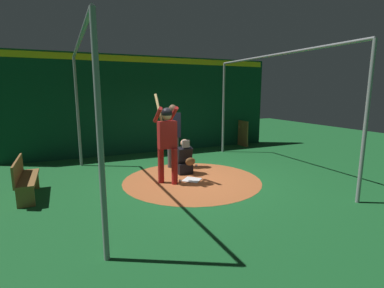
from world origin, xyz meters
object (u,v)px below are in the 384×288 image
at_px(bat_rack, 241,134).
at_px(baseball_0, 196,165).
at_px(bench, 25,178).
at_px(baseball_1, 180,181).
at_px(umpire, 173,132).
at_px(batter, 167,137).
at_px(home_plate, 192,180).
at_px(catcher, 185,160).

height_order(bat_rack, baseball_0, bat_rack).
distance_m(bench, baseball_1, 3.46).
height_order(umpire, baseball_0, umpire).
xyz_separation_m(batter, bench, (-0.31, -3.11, -0.72)).
xyz_separation_m(batter, bat_rack, (-3.62, 4.55, -0.67)).
height_order(batter, baseball_0, batter).
bearing_deg(home_plate, catcher, 174.54).
relative_size(umpire, bench, 1.32).
distance_m(home_plate, catcher, 0.75).
distance_m(home_plate, baseball_0, 1.34).
relative_size(batter, bench, 1.55).
distance_m(home_plate, batter, 1.32).
bearing_deg(bat_rack, bench, -66.63).
xyz_separation_m(umpire, baseball_0, (0.27, 0.65, -1.02)).
bearing_deg(baseball_1, batter, -103.39).
bearing_deg(baseball_0, catcher, -49.61).
distance_m(umpire, bat_rack, 4.50).
xyz_separation_m(catcher, baseball_0, (-0.51, 0.60, -0.34)).
xyz_separation_m(catcher, umpire, (-0.78, -0.04, 0.69)).
xyz_separation_m(bat_rack, bench, (3.31, -7.65, -0.06)).
bearing_deg(umpire, home_plate, -0.75).
xyz_separation_m(bat_rack, baseball_0, (2.49, -3.23, -0.45)).
bearing_deg(bench, baseball_0, 100.48).
relative_size(batter, catcher, 2.27).
height_order(home_plate, batter, batter).
height_order(home_plate, umpire, umpire).
relative_size(umpire, baseball_0, 25.36).
bearing_deg(umpire, bat_rack, 119.86).
xyz_separation_m(bat_rack, baseball_1, (3.70, -4.24, -0.45)).
xyz_separation_m(batter, baseball_0, (-1.13, 1.32, -1.11)).
bearing_deg(bat_rack, batter, -51.44).
bearing_deg(bench, baseball_1, 83.53).
relative_size(batter, bat_rack, 2.08).
height_order(baseball_0, baseball_1, same).
height_order(catcher, baseball_1, catcher).
bearing_deg(baseball_0, baseball_1, -39.98).
bearing_deg(catcher, umpire, -176.83).
bearing_deg(baseball_0, umpire, -112.35).
distance_m(catcher, baseball_1, 0.87).
bearing_deg(catcher, baseball_0, 130.39).
bearing_deg(catcher, bench, -85.41).
distance_m(home_plate, umpire, 1.77).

